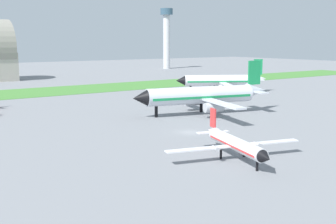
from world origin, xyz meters
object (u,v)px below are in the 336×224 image
(control_tower, at_px, (167,34))
(airplane_midfield_jet, at_px, (203,95))
(airplane_parked_jet_far, at_px, (221,81))
(airplane_foreground_turboprop, at_px, (235,143))

(control_tower, bearing_deg, airplane_midfield_jet, -121.95)
(airplane_midfield_jet, bearing_deg, control_tower, -107.90)
(airplane_midfield_jet, relative_size, airplane_parked_jet_far, 1.22)
(airplane_foreground_turboprop, xyz_separation_m, airplane_midfield_jet, (21.57, 33.63, 2.20))
(airplane_foreground_turboprop, bearing_deg, control_tower, 163.22)
(airplane_foreground_turboprop, relative_size, control_tower, 0.56)
(airplane_foreground_turboprop, height_order, control_tower, control_tower)
(airplane_midfield_jet, bearing_deg, airplane_parked_jet_far, -123.72)
(airplane_foreground_turboprop, bearing_deg, airplane_midfield_jet, 162.63)
(airplane_foreground_turboprop, xyz_separation_m, airplane_parked_jet_far, (55.57, 64.49, 1.72))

